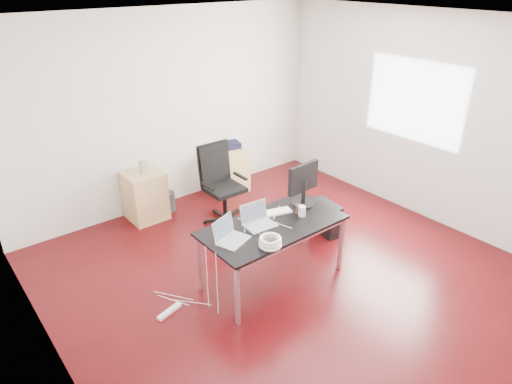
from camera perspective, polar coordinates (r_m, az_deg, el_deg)
room_shell at (r=4.82m, az=4.43°, el=3.78°), size 5.00×5.00×5.00m
desk at (r=5.00m, az=2.12°, el=-4.56°), size 1.60×0.80×0.73m
office_chair at (r=6.31m, az=-4.44°, el=1.52°), size 0.49×0.51×1.08m
filing_cabinet_left at (r=6.61m, az=-13.69°, el=-0.45°), size 0.50×0.50×0.70m
filing_cabinet_right at (r=7.26m, az=-3.46°, el=2.75°), size 0.50×0.50×0.70m
pc_tower at (r=6.20m, az=8.73°, el=-3.20°), size 0.26×0.47×0.44m
wastebasket at (r=6.85m, az=-11.06°, el=-1.17°), size 0.30×0.30×0.28m
power_strip at (r=4.99m, az=-10.77°, el=-14.45°), size 0.31×0.13×0.04m
laptop_left at (r=4.67m, az=-3.30°, el=-5.45°), size 0.40×0.35×0.23m
laptop_right at (r=4.93m, az=0.26°, el=-3.54°), size 0.35×0.28×0.23m
monitor at (r=5.29m, az=5.92°, el=1.23°), size 0.45×0.26×0.51m
keyboard at (r=5.17m, az=2.07°, el=-2.62°), size 0.46×0.26×0.02m
cup_white at (r=5.13m, az=5.77°, el=-2.40°), size 0.09×0.09×0.12m
cup_brown at (r=5.19m, az=5.39°, el=-2.12°), size 0.10×0.10×0.10m
cable_coil at (r=4.57m, az=1.79°, el=-6.24°), size 0.24×0.24×0.11m
power_adapter at (r=4.71m, az=2.49°, el=-5.73°), size 0.07×0.07×0.03m
speaker at (r=6.45m, az=-13.91°, el=3.13°), size 0.10×0.09×0.18m
navy_garment at (r=7.18m, az=-3.28°, el=5.88°), size 0.35×0.30×0.09m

